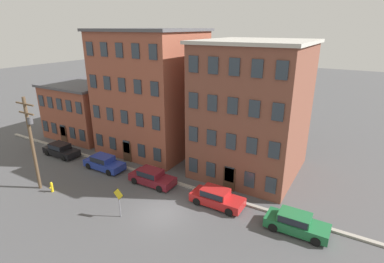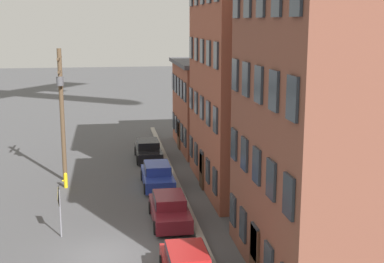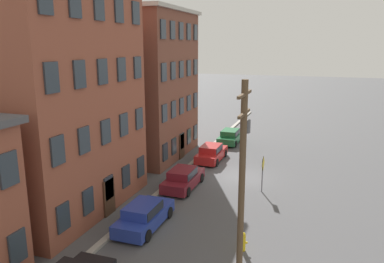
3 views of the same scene
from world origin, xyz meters
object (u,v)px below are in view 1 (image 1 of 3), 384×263
object	(u,v)px
car_black	(61,149)
car_blue	(104,162)
car_maroon	(152,177)
car_red	(216,197)
fire_hydrant	(52,187)
caution_sign	(119,198)
utility_pole	(32,139)
car_green	(296,222)

from	to	relation	value
car_black	car_blue	xyz separation A→B (m)	(6.79, 0.05, 0.00)
car_maroon	car_red	distance (m)	6.78
car_blue	fire_hydrant	distance (m)	5.71
car_black	car_maroon	xyz separation A→B (m)	(13.00, 0.08, 0.00)
caution_sign	utility_pole	size ratio (longest dim) A/B	0.30
car_green	fire_hydrant	distance (m)	20.71
car_maroon	car_red	world-z (taller)	same
car_black	car_red	bearing A→B (deg)	0.01
car_red	car_green	distance (m)	6.41
car_green	caution_sign	xyz separation A→B (m)	(-12.07, -5.16, 0.96)
car_maroon	fire_hydrant	world-z (taller)	car_maroon
car_red	fire_hydrant	xyz separation A→B (m)	(-13.56, -5.63, -0.27)
car_green	fire_hydrant	xyz separation A→B (m)	(-19.97, -5.48, -0.27)
car_black	fire_hydrant	bearing A→B (deg)	-42.18
car_green	car_blue	bearing A→B (deg)	179.44
car_black	car_green	xyz separation A→B (m)	(26.18, -0.14, 0.00)
car_black	utility_pole	bearing A→B (deg)	-50.73
car_blue	caution_sign	size ratio (longest dim) A/B	1.72
car_black	fire_hydrant	size ratio (longest dim) A/B	4.58
car_maroon	caution_sign	world-z (taller)	caution_sign
car_maroon	fire_hydrant	distance (m)	8.87
caution_sign	utility_pole	distance (m)	9.90
car_maroon	fire_hydrant	xyz separation A→B (m)	(-6.79, -5.71, -0.27)
car_maroon	caution_sign	size ratio (longest dim) A/B	1.72
car_black	utility_pole	size ratio (longest dim) A/B	0.52
car_maroon	utility_pole	distance (m)	10.92
car_blue	utility_pole	xyz separation A→B (m)	(-2.08, -5.81, 4.05)
car_black	utility_pole	xyz separation A→B (m)	(4.71, -5.77, 4.05)
car_green	car_red	bearing A→B (deg)	178.69
car_red	car_black	bearing A→B (deg)	-179.99
car_blue	car_red	bearing A→B (deg)	-0.19
car_red	car_maroon	bearing A→B (deg)	179.32
car_blue	caution_sign	distance (m)	9.11
caution_sign	utility_pole	xyz separation A→B (m)	(-9.39, -0.46, 3.08)
car_maroon	fire_hydrant	bearing A→B (deg)	-139.94
car_black	car_maroon	world-z (taller)	same
car_blue	car_maroon	distance (m)	6.20
car_blue	utility_pole	bearing A→B (deg)	-109.66
caution_sign	fire_hydrant	size ratio (longest dim) A/B	2.66
car_red	fire_hydrant	bearing A→B (deg)	-157.47
car_red	car_green	world-z (taller)	same
fire_hydrant	utility_pole	bearing A→B (deg)	-174.52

